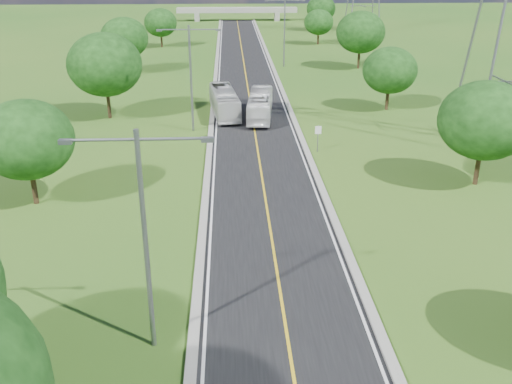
# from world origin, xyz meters

# --- Properties ---
(ground) EXTENTS (260.00, 260.00, 0.00)m
(ground) POSITION_xyz_m (0.00, 60.00, 0.00)
(ground) COLOR #255718
(ground) RESTS_ON ground
(road) EXTENTS (8.00, 150.00, 0.06)m
(road) POSITION_xyz_m (0.00, 66.00, 0.03)
(road) COLOR black
(road) RESTS_ON ground
(curb_left) EXTENTS (0.50, 150.00, 0.22)m
(curb_left) POSITION_xyz_m (-4.25, 66.00, 0.11)
(curb_left) COLOR gray
(curb_left) RESTS_ON ground
(curb_right) EXTENTS (0.50, 150.00, 0.22)m
(curb_right) POSITION_xyz_m (4.25, 66.00, 0.11)
(curb_right) COLOR gray
(curb_right) RESTS_ON ground
(speed_limit_sign) EXTENTS (0.55, 0.09, 2.40)m
(speed_limit_sign) POSITION_xyz_m (5.20, 37.98, 1.60)
(speed_limit_sign) COLOR slate
(speed_limit_sign) RESTS_ON ground
(overpass) EXTENTS (30.00, 3.00, 3.20)m
(overpass) POSITION_xyz_m (0.00, 140.00, 2.41)
(overpass) COLOR gray
(overpass) RESTS_ON ground
(streetlight_near_left) EXTENTS (5.90, 0.25, 10.00)m
(streetlight_near_left) POSITION_xyz_m (-6.00, 12.00, 5.94)
(streetlight_near_left) COLOR slate
(streetlight_near_left) RESTS_ON ground
(streetlight_mid_left) EXTENTS (5.90, 0.25, 10.00)m
(streetlight_mid_left) POSITION_xyz_m (-6.00, 45.00, 5.94)
(streetlight_mid_left) COLOR slate
(streetlight_mid_left) RESTS_ON ground
(streetlight_far_right) EXTENTS (5.90, 0.25, 10.00)m
(streetlight_far_right) POSITION_xyz_m (6.00, 78.00, 5.94)
(streetlight_far_right) COLOR slate
(streetlight_far_right) RESTS_ON ground
(tree_lb) EXTENTS (6.30, 6.30, 7.33)m
(tree_lb) POSITION_xyz_m (-16.00, 28.00, 4.64)
(tree_lb) COLOR black
(tree_lb) RESTS_ON ground
(tree_lc) EXTENTS (7.56, 7.56, 8.79)m
(tree_lc) POSITION_xyz_m (-15.00, 50.00, 5.58)
(tree_lc) COLOR black
(tree_lc) RESTS_ON ground
(tree_ld) EXTENTS (6.72, 6.72, 7.82)m
(tree_ld) POSITION_xyz_m (-17.00, 74.00, 4.95)
(tree_ld) COLOR black
(tree_ld) RESTS_ON ground
(tree_le) EXTENTS (5.88, 5.88, 6.84)m
(tree_le) POSITION_xyz_m (-14.50, 98.00, 4.33)
(tree_le) COLOR black
(tree_le) RESTS_ON ground
(tree_rb) EXTENTS (6.72, 6.72, 7.82)m
(tree_rb) POSITION_xyz_m (16.00, 30.00, 4.95)
(tree_rb) COLOR black
(tree_rb) RESTS_ON ground
(tree_rc) EXTENTS (5.88, 5.88, 6.84)m
(tree_rc) POSITION_xyz_m (15.00, 52.00, 4.33)
(tree_rc) COLOR black
(tree_rc) RESTS_ON ground
(tree_rd) EXTENTS (7.14, 7.14, 8.30)m
(tree_rd) POSITION_xyz_m (17.00, 76.00, 5.27)
(tree_rd) COLOR black
(tree_rd) RESTS_ON ground
(tree_re) EXTENTS (5.46, 5.46, 6.35)m
(tree_re) POSITION_xyz_m (14.50, 100.00, 4.02)
(tree_re) COLOR black
(tree_re) RESTS_ON ground
(tree_rf) EXTENTS (6.30, 6.30, 7.33)m
(tree_rf) POSITION_xyz_m (18.00, 120.00, 4.64)
(tree_rf) COLOR black
(tree_rf) RESTS_ON ground
(bus_outbound) EXTENTS (3.25, 9.86, 2.70)m
(bus_outbound) POSITION_xyz_m (0.80, 49.05, 1.41)
(bus_outbound) COLOR white
(bus_outbound) RESTS_ON road
(bus_inbound) EXTENTS (3.48, 10.14, 2.77)m
(bus_inbound) POSITION_xyz_m (-2.94, 50.56, 1.44)
(bus_inbound) COLOR silver
(bus_inbound) RESTS_ON road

